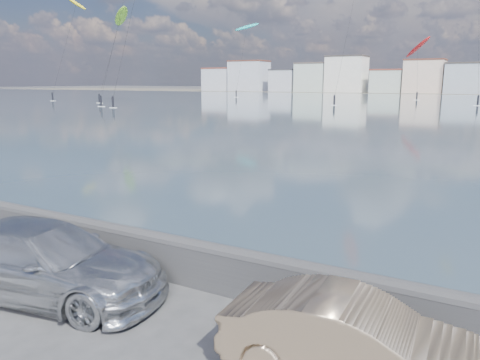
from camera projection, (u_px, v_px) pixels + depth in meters
name	position (u px, v px, depth m)	size (l,w,h in m)	color
ground	(82.00, 334.00, 8.38)	(700.00, 700.00, 0.00)	#333335
bay_water	(467.00, 106.00, 86.42)	(500.00, 177.00, 0.00)	#2B4951
seawall	(173.00, 256.00, 10.56)	(400.00, 0.36, 1.08)	#28282B
car_silver	(44.00, 261.00, 9.76)	(2.17, 5.33, 1.55)	#B8BBC0
car_champagne	(354.00, 340.00, 6.97)	(1.40, 4.02, 1.32)	tan
kitesurfer_3	(247.00, 28.00, 138.70)	(8.21, 13.31, 21.80)	#19BFBF
kitesurfer_9	(418.00, 48.00, 120.51)	(8.10, 15.94, 16.25)	red
kitesurfer_12	(121.00, 17.00, 102.51)	(9.36, 14.72, 20.68)	#8CD826
kitesurfer_14	(76.00, 6.00, 111.28)	(7.38, 11.63, 24.81)	yellow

